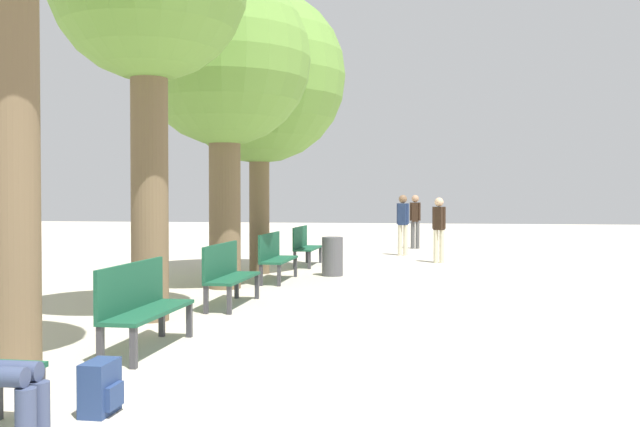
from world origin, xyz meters
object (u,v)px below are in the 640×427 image
Objects in this scene: tree_row_2 at (224,63)px; trash_bin at (332,256)px; bench_row_2 at (227,271)px; pedestrian_mid at (439,225)px; bench_row_3 at (274,254)px; backpack at (101,388)px; pedestrian_near at (403,221)px; pedestrian_far at (415,218)px; bench_row_1 at (141,301)px; bench_row_4 at (304,243)px; tree_row_3 at (259,78)px.

tree_row_2 reaches higher than trash_bin.
pedestrian_mid is (3.11, 7.44, 0.39)m from bench_row_2.
bench_row_3 reaches higher than backpack.
pedestrian_near reaches higher than bench_row_2.
backpack is at bearing -80.33° from tree_row_2.
tree_row_2 is at bearing -106.37° from pedestrian_far.
backpack is 0.50× the size of trash_bin.
bench_row_2 is at bearing 90.00° from bench_row_1.
bench_row_2 is 3.11m from bench_row_3.
bench_row_1 is 1.01× the size of pedestrian_mid.
pedestrian_far reaches higher than bench_row_3.
bench_row_4 is at bearing 93.00° from backpack.
bench_row_2 is at bearing -81.99° from tree_row_3.
bench_row_1 is 1.00× the size of bench_row_2.
bench_row_1 is 1.00× the size of bench_row_3.
trash_bin is (0.96, 1.08, -0.12)m from bench_row_3.
pedestrian_near is at bearing 61.47° from tree_row_3.
bench_row_1 is 0.96× the size of pedestrian_far.
bench_row_4 is (0.00, 9.32, 0.00)m from bench_row_1.
tree_row_3 is at bearing 98.01° from bench_row_2.
bench_row_2 is 3.98m from tree_row_2.
bench_row_1 is 4.09× the size of backpack.
bench_row_4 is (0.00, 3.11, 0.00)m from bench_row_3.
bench_row_2 is 0.97× the size of pedestrian_near.
backpack is (1.22, -7.15, -3.74)m from tree_row_2.
backpack is at bearing -95.89° from pedestrian_far.
pedestrian_mid reaches higher than bench_row_3.
trash_bin is (0.36, 9.40, 0.20)m from backpack.
bench_row_3 is 0.96× the size of pedestrian_far.
tree_row_2 is (-0.62, -1.16, 3.41)m from bench_row_3.
bench_row_3 is 1.45m from trash_bin.
pedestrian_far reaches higher than trash_bin.
bench_row_3 is 1.00× the size of bench_row_4.
trash_bin is at bearing 54.91° from tree_row_2.
bench_row_1 is 0.29× the size of tree_row_2.
bench_row_4 is at bearing 90.00° from bench_row_3.
pedestrian_near is 1.00× the size of pedestrian_far.
tree_row_2 is 3.31× the size of pedestrian_far.
tree_row_3 is at bearing -118.53° from pedestrian_near.
bench_row_3 is 0.29× the size of tree_row_2.
tree_row_3 reaches higher than bench_row_3.
bench_row_1 and bench_row_2 have the same top height.
bench_row_3 is 3.66m from tree_row_2.
backpack is (0.60, -8.32, -0.33)m from bench_row_3.
pedestrian_near is (1.54, 14.70, 0.76)m from backpack.
pedestrian_far is at bearing 81.11° from bench_row_1.
trash_bin is (0.96, 7.30, -0.12)m from bench_row_1.
tree_row_3 is at bearing -140.96° from pedestrian_mid.
pedestrian_mid reaches higher than backpack.
pedestrian_mid is at bearing 56.48° from trash_bin.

